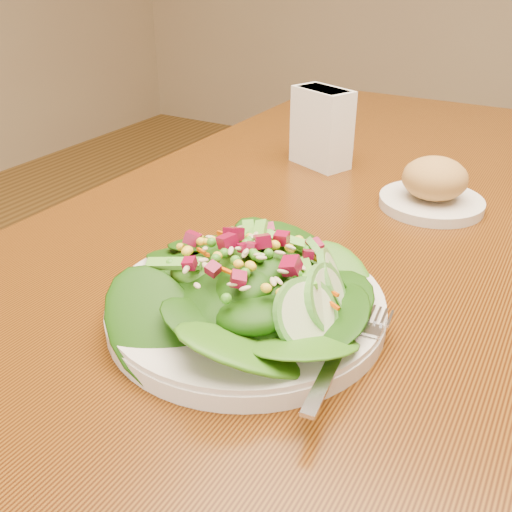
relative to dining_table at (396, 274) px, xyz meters
name	(u,v)px	position (x,y,z in m)	size (l,w,h in m)	color
dining_table	(396,274)	(0.00, 0.00, 0.00)	(0.90, 1.40, 0.75)	#61350C
salad_plate	(254,293)	(-0.05, -0.33, 0.13)	(0.28, 0.28, 0.08)	silver
bread_plate	(433,188)	(0.03, 0.04, 0.13)	(0.15, 0.15, 0.07)	silver
napkin_holder	(322,126)	(-0.19, 0.12, 0.17)	(0.11, 0.09, 0.13)	white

